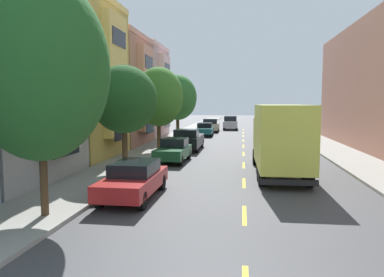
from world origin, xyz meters
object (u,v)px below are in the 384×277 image
(street_tree_nearest, at_px, (39,68))
(parked_sedan_red, at_px, (134,179))
(street_tree_farthest, at_px, (178,98))
(parked_hatchback_navy, at_px, (284,131))
(moving_silver_sedan, at_px, (231,123))
(parked_wagon_teal, at_px, (205,129))
(parked_pickup_black, at_px, (188,140))
(street_tree_second, at_px, (124,100))
(delivery_box_truck, at_px, (280,137))
(parked_wagon_white, at_px, (292,136))
(parked_pickup_champagne, at_px, (211,125))
(parked_sedan_burgundy, at_px, (275,126))
(parked_hatchback_forest, at_px, (173,150))
(street_tree_third, at_px, (159,97))

(street_tree_nearest, distance_m, parked_sedan_red, 5.48)
(street_tree_nearest, bearing_deg, parked_sedan_red, 55.62)
(street_tree_farthest, xyz_separation_m, parked_hatchback_navy, (10.71, 4.44, -3.53))
(street_tree_nearest, bearing_deg, moving_silver_sedan, 83.71)
(parked_hatchback_navy, bearing_deg, street_tree_nearest, -110.30)
(parked_wagon_teal, bearing_deg, parked_pickup_black, -90.01)
(street_tree_second, bearing_deg, parked_wagon_teal, 84.99)
(street_tree_nearest, xyz_separation_m, street_tree_second, (-0.00, 8.17, -0.90))
(street_tree_nearest, xyz_separation_m, parked_sedan_red, (2.06, 3.01, -4.09))
(street_tree_nearest, height_order, delivery_box_truck, street_tree_nearest)
(parked_wagon_teal, xyz_separation_m, parked_sedan_red, (0.05, -28.06, -0.05))
(parked_wagon_teal, distance_m, parked_wagon_white, 12.05)
(parked_pickup_champagne, height_order, moving_silver_sedan, moving_silver_sedan)
(parked_pickup_black, bearing_deg, street_tree_nearest, -96.37)
(street_tree_second, distance_m, delivery_box_truck, 8.42)
(parked_wagon_white, height_order, parked_sedan_red, parked_wagon_white)
(moving_silver_sedan, bearing_deg, parked_pickup_black, -96.23)
(street_tree_nearest, xyz_separation_m, parked_hatchback_navy, (10.71, 28.95, -4.08))
(street_tree_nearest, distance_m, parked_wagon_white, 25.49)
(parked_sedan_burgundy, bearing_deg, street_tree_second, -108.91)
(parked_hatchback_navy, relative_size, parked_hatchback_forest, 1.00)
(delivery_box_truck, bearing_deg, street_tree_third, 135.66)
(parked_hatchback_navy, distance_m, parked_pickup_champagne, 11.87)
(street_tree_third, bearing_deg, parked_sedan_burgundy, 65.07)
(parked_hatchback_navy, bearing_deg, parked_pickup_black, -128.46)
(delivery_box_truck, xyz_separation_m, parked_pickup_black, (-6.20, 9.68, -1.21))
(street_tree_third, bearing_deg, street_tree_farthest, 90.00)
(parked_hatchback_navy, bearing_deg, parked_sedan_red, -108.44)
(street_tree_nearest, relative_size, delivery_box_truck, 0.96)
(street_tree_nearest, distance_m, parked_pickup_black, 18.55)
(parked_pickup_champagne, xyz_separation_m, moving_silver_sedan, (2.43, 4.54, 0.16))
(street_tree_farthest, relative_size, delivery_box_truck, 0.80)
(parked_wagon_white, xyz_separation_m, parked_sedan_burgundy, (-0.11, 16.44, -0.05))
(parked_hatchback_navy, distance_m, parked_sedan_burgundy, 10.25)
(parked_wagon_white, bearing_deg, parked_hatchback_navy, 90.26)
(street_tree_nearest, relative_size, parked_wagon_white, 1.62)
(street_tree_farthest, xyz_separation_m, parked_wagon_teal, (2.01, 6.56, -3.49))
(parked_hatchback_navy, xyz_separation_m, parked_sedan_red, (-8.65, -25.94, -0.01))
(street_tree_second, xyz_separation_m, street_tree_third, (0.00, 8.17, 0.28))
(parked_hatchback_navy, bearing_deg, moving_silver_sedan, 115.53)
(street_tree_nearest, height_order, street_tree_farthest, street_tree_nearest)
(parked_wagon_teal, xyz_separation_m, parked_hatchback_navy, (8.70, -2.12, -0.05))
(street_tree_second, xyz_separation_m, parked_hatchback_navy, (10.71, 20.78, -3.18))
(street_tree_third, height_order, parked_wagon_white, street_tree_third)
(parked_pickup_black, relative_size, parked_sedan_red, 1.18)
(street_tree_farthest, height_order, parked_wagon_teal, street_tree_farthest)
(parked_sedan_burgundy, bearing_deg, moving_silver_sedan, 157.19)
(street_tree_second, relative_size, moving_silver_sedan, 1.17)
(moving_silver_sedan, bearing_deg, street_tree_farthest, -104.95)
(delivery_box_truck, height_order, parked_pickup_champagne, delivery_box_truck)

